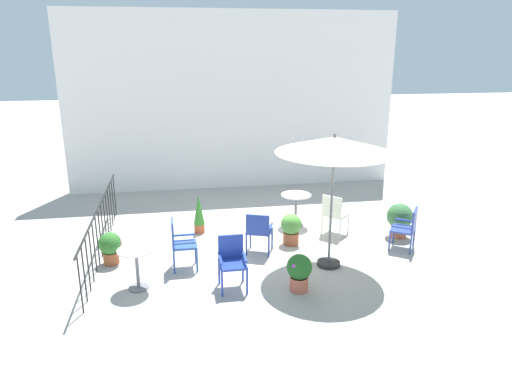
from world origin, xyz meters
name	(u,v)px	position (x,y,z in m)	size (l,w,h in m)	color
ground_plane	(260,243)	(0.00, 0.00, 0.00)	(60.00, 60.00, 0.00)	#AEA7A0
villa_facade	(233,102)	(0.00, 4.39, 2.50)	(9.42, 0.30, 4.99)	white
terrace_railing	(100,222)	(-3.22, 0.00, 0.68)	(0.03, 4.93, 1.01)	black
patio_umbrella_0	(334,146)	(1.11, -1.29, 2.32)	(2.12, 2.12, 2.55)	#2D2D2D
cafe_table_0	(137,262)	(-2.42, -1.62, 0.51)	(0.63, 0.63, 0.74)	white
cafe_table_1	(296,204)	(1.00, 0.88, 0.52)	(0.69, 0.69, 0.76)	white
patio_chair_0	(259,230)	(-0.12, -0.55, 0.52)	(0.61, 0.57, 0.87)	#2A429D
patio_chair_1	(180,241)	(-1.68, -0.95, 0.56)	(0.46, 0.45, 0.97)	#2E50A0
patio_chair_2	(334,212)	(1.70, 0.19, 0.53)	(0.64, 0.65, 0.91)	white
patio_chair_3	(232,258)	(-0.81, -1.82, 0.54)	(0.47, 0.51, 0.91)	#243DA2
patio_chair_4	(407,226)	(2.92, -0.83, 0.51)	(0.66, 0.67, 0.89)	#33489A
potted_plant_0	(110,246)	(-3.00, -0.52, 0.36)	(0.44, 0.43, 0.64)	#AB5733
potted_plant_1	(199,214)	(-1.24, 0.79, 0.45)	(0.24, 0.24, 0.90)	#AD5232
potted_plant_2	(291,228)	(0.64, -0.18, 0.37)	(0.44, 0.44, 0.67)	#A35435
potted_plant_3	(299,271)	(0.31, -2.14, 0.37)	(0.44, 0.44, 0.66)	#C9634A
potted_plant_4	(400,218)	(3.07, -0.17, 0.43)	(0.56, 0.56, 0.76)	#C7633F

